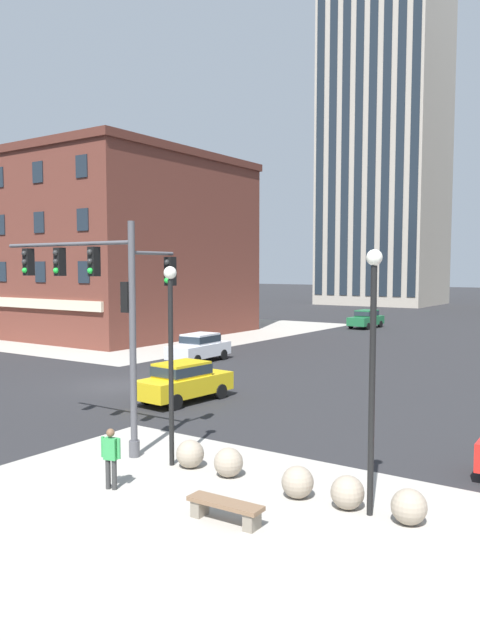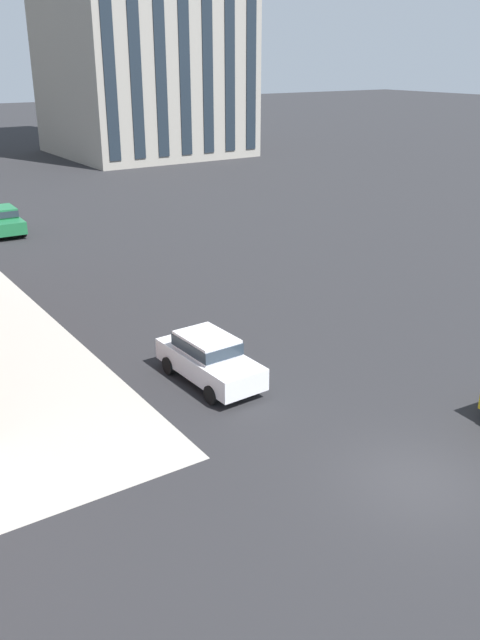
% 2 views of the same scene
% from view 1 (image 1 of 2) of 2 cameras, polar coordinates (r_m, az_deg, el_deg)
% --- Properties ---
extents(ground_plane, '(320.00, 320.00, 0.00)m').
position_cam_1_polar(ground_plane, '(30.42, -11.10, -5.92)').
color(ground_plane, '#262628').
extents(sidewalk_far_corner, '(32.00, 32.00, 0.02)m').
position_cam_1_polar(sidewalk_far_corner, '(58.45, -10.83, -0.77)').
color(sidewalk_far_corner, '#A8A399').
rests_on(sidewalk_far_corner, ground).
extents(traffic_signal_main, '(5.85, 2.09, 6.98)m').
position_cam_1_polar(traffic_signal_main, '(19.40, -12.14, 1.88)').
color(traffic_signal_main, '#4C4C51').
rests_on(traffic_signal_main, ground).
extents(bollard_sphere_curb_a, '(0.79, 0.79, 0.79)m').
position_cam_1_polar(bollard_sphere_curb_a, '(17.94, -4.60, -12.16)').
color(bollard_sphere_curb_a, gray).
rests_on(bollard_sphere_curb_a, ground).
extents(bollard_sphere_curb_b, '(0.79, 0.79, 0.79)m').
position_cam_1_polar(bollard_sphere_curb_b, '(17.15, -1.06, -12.95)').
color(bollard_sphere_curb_b, gray).
rests_on(bollard_sphere_curb_b, ground).
extents(bollard_sphere_curb_c, '(0.79, 0.79, 0.79)m').
position_cam_1_polar(bollard_sphere_curb_c, '(15.76, 5.31, -14.60)').
color(bollard_sphere_curb_c, gray).
rests_on(bollard_sphere_curb_c, ground).
extents(bollard_sphere_curb_d, '(0.79, 0.79, 0.79)m').
position_cam_1_polar(bollard_sphere_curb_d, '(15.25, 9.84, -15.34)').
color(bollard_sphere_curb_d, gray).
rests_on(bollard_sphere_curb_d, ground).
extents(bollard_sphere_curb_e, '(0.79, 0.79, 0.79)m').
position_cam_1_polar(bollard_sphere_curb_e, '(14.70, 15.26, -16.22)').
color(bollard_sphere_curb_e, gray).
rests_on(bollard_sphere_curb_e, ground).
extents(bench_near_signal, '(1.81, 0.53, 0.49)m').
position_cam_1_polar(bench_near_signal, '(14.34, -1.37, -16.91)').
color(bench_near_signal, brown).
rests_on(bench_near_signal, ground).
extents(pedestrian_at_curb, '(0.53, 0.28, 1.58)m').
position_cam_1_polar(pedestrian_at_curb, '(16.43, -11.77, -12.04)').
color(pedestrian_at_curb, '#333333').
rests_on(pedestrian_at_curb, ground).
extents(street_lamp_corner_near, '(0.36, 0.36, 5.67)m').
position_cam_1_polar(street_lamp_corner_near, '(17.54, -6.38, -2.07)').
color(street_lamp_corner_near, black).
rests_on(street_lamp_corner_near, ground).
extents(street_lamp_mid_sidewalk, '(0.36, 0.36, 6.04)m').
position_cam_1_polar(street_lamp_mid_sidewalk, '(14.17, 12.08, -3.00)').
color(street_lamp_mid_sidewalk, black).
rests_on(street_lamp_mid_sidewalk, ground).
extents(car_main_northbound_far, '(2.15, 4.53, 1.68)m').
position_cam_1_polar(car_main_northbound_far, '(26.28, -5.23, -5.52)').
color(car_main_northbound_far, gold).
rests_on(car_main_northbound_far, ground).
extents(car_cross_eastbound, '(2.02, 4.46, 1.68)m').
position_cam_1_polar(car_cross_eastbound, '(58.88, 11.50, 0.16)').
color(car_cross_eastbound, '#1E6B3D').
rests_on(car_cross_eastbound, ground).
extents(car_main_mid, '(2.01, 4.46, 1.68)m').
position_cam_1_polar(car_main_mid, '(37.27, -3.76, -2.43)').
color(car_main_mid, silver).
rests_on(car_main_mid, ground).
extents(storefront_block_near_corner, '(18.76, 18.89, 14.77)m').
position_cam_1_polar(storefront_block_near_corner, '(54.98, -11.69, 6.59)').
color(storefront_block_near_corner, brown).
rests_on(storefront_block_near_corner, ground).
extents(residential_tower_skyline_left, '(16.70, 15.12, 78.57)m').
position_cam_1_polar(residential_tower_skyline_left, '(103.99, 13.34, 23.62)').
color(residential_tower_skyline_left, '#B2A899').
rests_on(residential_tower_skyline_left, ground).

